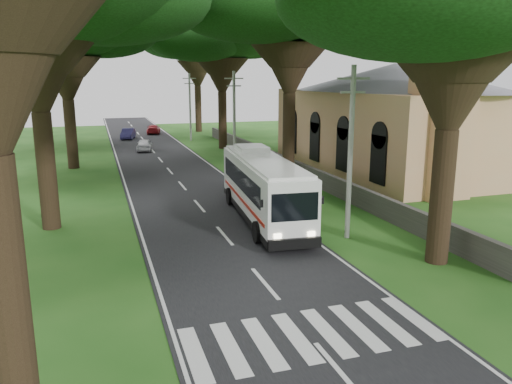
% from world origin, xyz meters
% --- Properties ---
extents(ground, '(140.00, 140.00, 0.00)m').
position_xyz_m(ground, '(0.00, 0.00, 0.00)').
color(ground, '#1F4F16').
rests_on(ground, ground).
extents(road, '(8.00, 120.00, 0.04)m').
position_xyz_m(road, '(0.00, 25.00, 0.01)').
color(road, black).
rests_on(road, ground).
extents(crosswalk, '(8.00, 3.00, 0.01)m').
position_xyz_m(crosswalk, '(0.00, -2.00, 0.00)').
color(crosswalk, silver).
rests_on(crosswalk, ground).
extents(property_wall, '(0.35, 50.00, 1.20)m').
position_xyz_m(property_wall, '(9.00, 24.00, 0.60)').
color(property_wall, '#383533').
rests_on(property_wall, ground).
extents(church, '(14.00, 24.00, 11.60)m').
position_xyz_m(church, '(17.86, 21.55, 4.91)').
color(church, tan).
rests_on(church, ground).
extents(pole_near, '(1.60, 0.24, 8.00)m').
position_xyz_m(pole_near, '(5.50, 6.00, 4.18)').
color(pole_near, gray).
rests_on(pole_near, ground).
extents(pole_mid, '(1.60, 0.24, 8.00)m').
position_xyz_m(pole_mid, '(5.50, 26.00, 4.18)').
color(pole_mid, gray).
rests_on(pole_mid, ground).
extents(pole_far, '(1.60, 0.24, 8.00)m').
position_xyz_m(pole_far, '(5.50, 46.00, 4.18)').
color(pole_far, gray).
rests_on(pole_far, ground).
extents(tree_l_midb, '(12.80, 12.80, 14.35)m').
position_xyz_m(tree_l_midb, '(-7.50, 30.00, 11.44)').
color(tree_l_midb, black).
rests_on(tree_l_midb, ground).
extents(tree_l_far, '(13.08, 13.08, 15.73)m').
position_xyz_m(tree_l_far, '(-8.50, 48.00, 12.74)').
color(tree_l_far, black).
rests_on(tree_l_far, ground).
extents(tree_r_midb, '(14.34, 14.34, 15.32)m').
position_xyz_m(tree_r_midb, '(7.50, 38.00, 12.14)').
color(tree_r_midb, black).
rests_on(tree_r_midb, ground).
extents(tree_r_far, '(14.29, 14.29, 16.17)m').
position_xyz_m(tree_r_far, '(8.50, 56.00, 12.98)').
color(tree_r_far, black).
rests_on(tree_r_far, ground).
extents(coach_bus, '(3.39, 11.47, 3.33)m').
position_xyz_m(coach_bus, '(2.70, 10.24, 1.79)').
color(coach_bus, white).
rests_on(coach_bus, ground).
extents(distant_car_a, '(2.04, 3.91, 1.27)m').
position_xyz_m(distant_car_a, '(-0.80, 38.39, 0.66)').
color(distant_car_a, '#B1B2B6').
rests_on(distant_car_a, road).
extents(distant_car_b, '(2.18, 4.15, 1.30)m').
position_xyz_m(distant_car_b, '(-1.70, 49.78, 0.68)').
color(distant_car_b, navy).
rests_on(distant_car_b, road).
extents(distant_car_c, '(2.33, 4.38, 1.21)m').
position_xyz_m(distant_car_c, '(2.01, 54.96, 0.63)').
color(distant_car_c, maroon).
rests_on(distant_car_c, road).
extents(pedestrian, '(0.49, 0.67, 1.68)m').
position_xyz_m(pedestrian, '(-7.89, 12.14, 0.84)').
color(pedestrian, black).
rests_on(pedestrian, ground).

